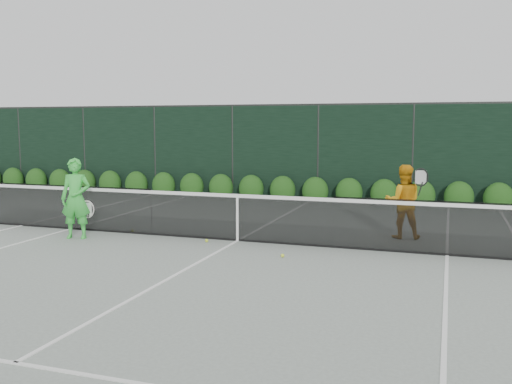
% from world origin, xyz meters
% --- Properties ---
extents(ground, '(80.00, 80.00, 0.00)m').
position_xyz_m(ground, '(0.00, 0.00, 0.00)').
color(ground, gray).
rests_on(ground, ground).
extents(tennis_net, '(12.90, 0.10, 1.07)m').
position_xyz_m(tennis_net, '(-0.02, 0.00, 0.53)').
color(tennis_net, black).
rests_on(tennis_net, ground).
extents(player_woman, '(0.71, 0.57, 1.70)m').
position_xyz_m(player_woman, '(-3.33, -0.82, 0.85)').
color(player_woman, green).
rests_on(player_woman, ground).
extents(player_man, '(0.93, 0.71, 1.56)m').
position_xyz_m(player_man, '(3.20, 1.42, 0.78)').
color(player_man, orange).
rests_on(player_man, ground).
extents(court_lines, '(11.03, 23.83, 0.01)m').
position_xyz_m(court_lines, '(0.00, 0.00, 0.01)').
color(court_lines, white).
rests_on(court_lines, ground).
extents(windscreen_fence, '(32.00, 21.07, 3.06)m').
position_xyz_m(windscreen_fence, '(0.00, -2.71, 1.51)').
color(windscreen_fence, black).
rests_on(windscreen_fence, ground).
extents(hedge_row, '(31.66, 0.65, 0.94)m').
position_xyz_m(hedge_row, '(-0.00, 7.15, 0.23)').
color(hedge_row, '#17370F').
rests_on(hedge_row, ground).
extents(tennis_balls, '(3.90, 1.27, 0.07)m').
position_xyz_m(tennis_balls, '(-0.61, -0.43, 0.03)').
color(tennis_balls, '#D4E833').
rests_on(tennis_balls, ground).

